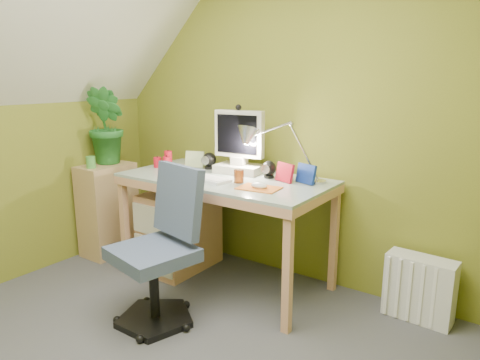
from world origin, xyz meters
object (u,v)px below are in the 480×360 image
Objects in this scene: potted_plant at (108,126)px; radiator at (419,288)px; desk at (225,230)px; task_chair at (152,252)px; side_ledge at (108,209)px; desk_lamp at (294,138)px; monitor at (239,138)px.

potted_plant is 1.57× the size of radiator.
potted_plant is (-1.15, -0.08, 0.70)m from desk.
potted_plant is 2.65m from radiator.
task_chair is at bearing -28.84° from potted_plant.
desk is at bearing 6.49° from side_ledge.
desk is 1.36m from radiator.
desk_lamp is at bearing 9.28° from potted_plant.
monitor is at bearing -172.33° from radiator.
monitor is at bearing 90.04° from desk.
monitor is 0.87× the size of desk_lamp.
side_ledge is 0.71m from potted_plant.
side_ledge is at bearing -167.23° from radiator.
potted_plant is at bearing 82.68° from side_ledge.
radiator is at bearing 8.35° from potted_plant.
potted_plant is 0.70× the size of task_chair.
monitor is 0.45m from desk_lamp.
potted_plant is 1.44m from task_chair.
side_ledge is 1.28m from task_chair.
potted_plant reaches higher than task_chair.
side_ledge is 0.84× the size of task_chair.
desk is 1.35m from potted_plant.
desk_lamp is 1.25m from radiator.
monitor is 1.37m from side_ledge.
monitor is at bearing -177.52° from desk_lamp.
side_ledge is at bearing 165.30° from task_chair.
monitor reaches higher than side_ledge.
potted_plant is at bearing -175.90° from desk.
potted_plant is (0.01, 0.05, 0.71)m from side_ledge.
radiator is at bearing 12.06° from desk.
desk is 3.64× the size of radiator.
desk_lamp is at bearing 21.84° from desk.
side_ledge is 1.21× the size of potted_plant.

